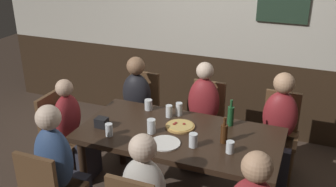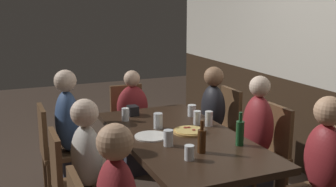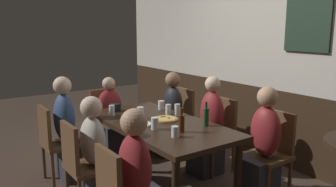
% 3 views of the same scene
% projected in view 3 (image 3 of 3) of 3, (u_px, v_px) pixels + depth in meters
% --- Properties ---
extents(ground_plane, '(12.00, 12.00, 0.00)m').
position_uv_depth(ground_plane, '(160.00, 187.00, 3.78)').
color(ground_plane, '#423328').
extents(wall_back, '(6.40, 0.13, 2.60)m').
position_uv_depth(wall_back, '(265.00, 60.00, 4.46)').
color(wall_back, '#332316').
rests_on(wall_back, ground_plane).
extents(dining_table, '(1.80, 0.90, 0.74)m').
position_uv_depth(dining_table, '(159.00, 129.00, 3.66)').
color(dining_table, black).
rests_on(dining_table, ground_plane).
extents(chair_head_west, '(0.40, 0.40, 0.88)m').
position_uv_depth(chair_head_west, '(106.00, 118.00, 4.74)').
color(chair_head_west, brown).
rests_on(chair_head_west, ground_plane).
extents(chair_left_far, '(0.40, 0.40, 0.88)m').
position_uv_depth(chair_left_far, '(179.00, 116.00, 4.81)').
color(chair_left_far, brown).
rests_on(chair_left_far, ground_plane).
extents(chair_left_near, '(0.40, 0.40, 0.88)m').
position_uv_depth(chair_left_near, '(55.00, 140.00, 3.83)').
color(chair_left_near, brown).
rests_on(chair_left_near, ground_plane).
extents(chair_right_far, '(0.40, 0.40, 0.88)m').
position_uv_depth(chair_right_far, '(272.00, 149.00, 3.54)').
color(chair_right_far, brown).
rests_on(chair_right_far, ground_plane).
extents(chair_mid_far, '(0.40, 0.40, 0.88)m').
position_uv_depth(chair_mid_far, '(219.00, 130.00, 4.18)').
color(chair_mid_far, brown).
rests_on(chair_mid_far, ground_plane).
extents(chair_mid_near, '(0.40, 0.40, 0.88)m').
position_uv_depth(chair_mid_near, '(82.00, 162.00, 3.20)').
color(chair_mid_near, brown).
rests_on(chair_mid_near, ground_plane).
extents(person_head_west, '(0.37, 0.34, 1.08)m').
position_uv_depth(person_head_west, '(112.00, 124.00, 4.62)').
color(person_head_west, '#2D2D38').
rests_on(person_head_west, ground_plane).
extents(person_left_far, '(0.34, 0.37, 1.13)m').
position_uv_depth(person_left_far, '(170.00, 119.00, 4.72)').
color(person_left_far, '#2D2D38').
rests_on(person_left_far, ground_plane).
extents(person_left_near, '(0.34, 0.37, 1.20)m').
position_uv_depth(person_left_near, '(69.00, 136.00, 3.92)').
color(person_left_near, '#2D2D38').
rests_on(person_left_near, ground_plane).
extents(person_right_far, '(0.34, 0.37, 1.16)m').
position_uv_depth(person_right_far, '(261.00, 152.00, 3.45)').
color(person_right_far, '#2D2D38').
rests_on(person_right_far, ground_plane).
extents(person_mid_far, '(0.34, 0.37, 1.17)m').
position_uv_depth(person_mid_far, '(209.00, 133.00, 4.09)').
color(person_mid_far, '#2D2D38').
rests_on(person_mid_far, ground_plane).
extents(person_mid_near, '(0.34, 0.37, 1.11)m').
position_uv_depth(person_mid_near, '(98.00, 161.00, 3.30)').
color(person_mid_near, '#2D2D38').
rests_on(person_mid_near, ground_plane).
extents(pizza, '(0.27, 0.27, 0.03)m').
position_uv_depth(pizza, '(165.00, 119.00, 3.72)').
color(pizza, tan).
rests_on(pizza, dining_table).
extents(beer_glass_tall, '(0.08, 0.08, 0.11)m').
position_uv_depth(beer_glass_tall, '(161.00, 106.00, 4.18)').
color(beer_glass_tall, silver).
rests_on(beer_glass_tall, dining_table).
extents(beer_glass_half, '(0.07, 0.07, 0.10)m').
position_uv_depth(beer_glass_half, '(175.00, 132.00, 3.15)').
color(beer_glass_half, silver).
rests_on(beer_glass_half, dining_table).
extents(highball_clear, '(0.07, 0.07, 0.12)m').
position_uv_depth(highball_clear, '(155.00, 124.00, 3.38)').
color(highball_clear, silver).
rests_on(highball_clear, dining_table).
extents(pint_glass_amber, '(0.07, 0.07, 0.12)m').
position_uv_depth(pint_glass_amber, '(112.00, 111.00, 3.92)').
color(pint_glass_amber, silver).
rests_on(pint_glass_amber, dining_table).
extents(tumbler_water, '(0.08, 0.08, 0.13)m').
position_uv_depth(tumbler_water, '(140.00, 113.00, 3.76)').
color(tumbler_water, silver).
rests_on(tumbler_water, dining_table).
extents(pint_glass_stout, '(0.07, 0.07, 0.13)m').
position_uv_depth(pint_glass_stout, '(177.00, 110.00, 3.92)').
color(pint_glass_stout, silver).
rests_on(pint_glass_stout, dining_table).
extents(tumbler_short, '(0.06, 0.06, 0.12)m').
position_uv_depth(tumbler_short, '(168.00, 110.00, 3.94)').
color(tumbler_short, silver).
rests_on(tumbler_short, dining_table).
extents(beer_bottle_green, '(0.06, 0.06, 0.25)m').
position_uv_depth(beer_bottle_green, '(206.00, 116.00, 3.49)').
color(beer_bottle_green, '#194723').
rests_on(beer_bottle_green, dining_table).
extents(beer_bottle_brown, '(0.06, 0.06, 0.24)m').
position_uv_depth(beer_bottle_brown, '(181.00, 123.00, 3.29)').
color(beer_bottle_brown, '#42230F').
rests_on(beer_bottle_brown, dining_table).
extents(plate_white_large, '(0.26, 0.26, 0.01)m').
position_uv_depth(plate_white_large, '(139.00, 124.00, 3.55)').
color(plate_white_large, white).
rests_on(plate_white_large, dining_table).
extents(condiment_caddy, '(0.11, 0.09, 0.09)m').
position_uv_depth(condiment_caddy, '(115.00, 107.00, 4.10)').
color(condiment_caddy, black).
rests_on(condiment_caddy, dining_table).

